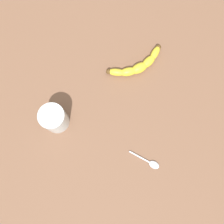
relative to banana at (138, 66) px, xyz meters
The scene contains 4 objects.
wooden_tabletop 19.15cm from the banana, 140.71° to the right, with size 120.00×120.00×3.00cm, color brown.
banana is the anchor object (origin of this frame).
smoothie_glass 35.21cm from the banana, 143.42° to the right, with size 8.57×8.57×9.61cm.
teaspoon 35.30cm from the banana, 82.08° to the right, with size 10.62×6.42×0.80cm.
Camera 1 is at (5.93, -24.54, 85.53)cm, focal length 38.26 mm.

